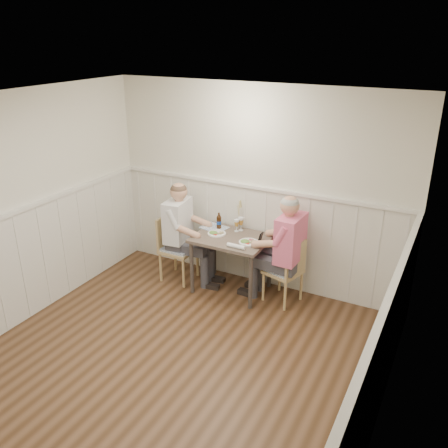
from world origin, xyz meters
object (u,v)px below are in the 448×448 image
object	(u,v)px
diner_cream	(181,240)
beer_bottle	(219,222)
dining_table	(231,244)
chair_left	(175,245)
man_in_pink	(286,258)
chair_right	(287,269)
grass_vase	(238,215)

from	to	relation	value
diner_cream	beer_bottle	xyz separation A→B (m)	(0.45, 0.22, 0.27)
dining_table	diner_cream	size ratio (longest dim) A/B	0.66
chair_left	beer_bottle	world-z (taller)	beer_bottle
diner_cream	beer_bottle	size ratio (longest dim) A/B	6.29
dining_table	man_in_pink	size ratio (longest dim) A/B	0.65
dining_table	chair_right	size ratio (longest dim) A/B	1.11
beer_bottle	man_in_pink	bearing A→B (deg)	-7.31
dining_table	grass_vase	xyz separation A→B (m)	(-0.06, 0.31, 0.29)
man_in_pink	grass_vase	world-z (taller)	man_in_pink
chair_right	diner_cream	size ratio (longest dim) A/B	0.60
dining_table	beer_bottle	distance (m)	0.38
chair_right	man_in_pink	world-z (taller)	man_in_pink
chair_left	diner_cream	world-z (taller)	diner_cream
dining_table	chair_right	distance (m)	0.76
chair_right	grass_vase	size ratio (longest dim) A/B	2.02
chair_right	man_in_pink	xyz separation A→B (m)	(-0.02, -0.00, 0.15)
chair_left	diner_cream	distance (m)	0.14
chair_right	diner_cream	xyz separation A→B (m)	(-1.45, -0.10, 0.13)
chair_left	man_in_pink	xyz separation A→B (m)	(1.53, 0.11, 0.11)
chair_left	man_in_pink	distance (m)	1.54
diner_cream	chair_left	bearing A→B (deg)	-172.86
dining_table	beer_bottle	bearing A→B (deg)	147.59
chair_right	chair_left	xyz separation A→B (m)	(-1.55, -0.11, 0.03)
dining_table	beer_bottle	world-z (taller)	beer_bottle
dining_table	diner_cream	bearing A→B (deg)	-176.01
man_in_pink	chair_right	bearing A→B (deg)	5.47
beer_bottle	chair_right	bearing A→B (deg)	-7.10
man_in_pink	dining_table	bearing A→B (deg)	-176.52
diner_cream	chair_right	bearing A→B (deg)	3.75
chair_left	grass_vase	world-z (taller)	grass_vase
dining_table	beer_bottle	xyz separation A→B (m)	(-0.27, 0.17, 0.20)
chair_right	man_in_pink	size ratio (longest dim) A/B	0.58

